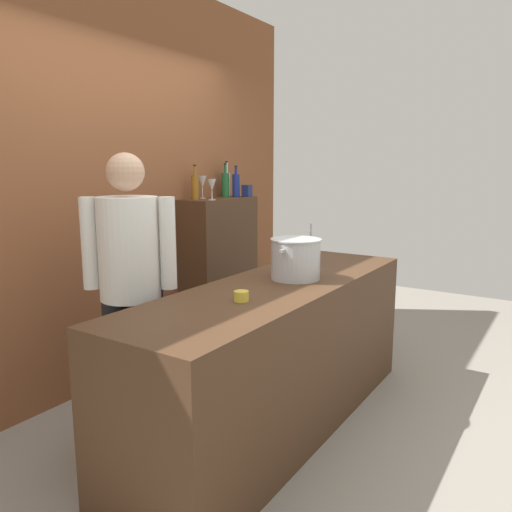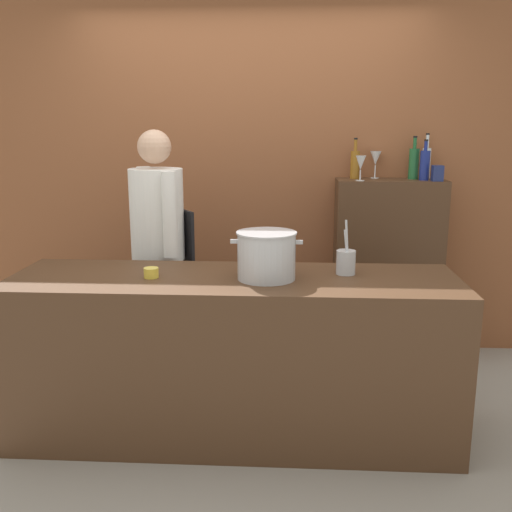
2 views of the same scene
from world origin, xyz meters
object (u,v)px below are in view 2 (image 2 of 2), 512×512
stockpot_large (266,255)px  wine_glass_tall (361,164)px  butter_jar (151,273)px  wine_bottle_clear (426,162)px  wine_glass_short (376,159)px  chef (159,240)px  spice_tin_navy (437,173)px  utensil_crock (346,262)px  wine_bottle_amber (355,164)px  wine_bottle_green (414,163)px  wine_bottle_cobalt (425,165)px

stockpot_large → wine_glass_tall: (0.60, 1.11, 0.40)m
butter_jar → wine_bottle_clear: (1.70, 1.33, 0.50)m
stockpot_large → wine_bottle_clear: 1.76m
stockpot_large → wine_bottle_clear: wine_bottle_clear is taller
wine_glass_short → chef: bearing=-156.2°
stockpot_large → wine_bottle_clear: (1.09, 1.32, 0.40)m
wine_bottle_clear → spice_tin_navy: bearing=-80.3°
utensil_crock → spice_tin_navy: size_ratio=2.77×
wine_bottle_amber → spice_tin_navy: size_ratio=2.67×
utensil_crock → wine_bottle_clear: wine_bottle_clear is taller
wine_bottle_clear → wine_glass_short: bearing=-179.4°
stockpot_large → utensil_crock: (0.42, 0.12, -0.06)m
utensil_crock → butter_jar: utensil_crock is taller
chef → butter_jar: size_ratio=21.27×
wine_bottle_clear → wine_bottle_amber: size_ratio=1.11×
wine_bottle_amber → wine_bottle_green: bearing=-1.4°
wine_bottle_cobalt → wine_glass_tall: wine_bottle_cobalt is taller
chef → wine_bottle_amber: (1.30, 0.60, 0.45)m
chef → wine_glass_tall: chef is taller
utensil_crock → butter_jar: (-1.03, -0.14, -0.04)m
stockpot_large → wine_glass_short: size_ratio=1.93×
wine_bottle_green → wine_bottle_cobalt: size_ratio=1.08×
butter_jar → wine_bottle_cobalt: wine_bottle_cobalt is taller
utensil_crock → wine_bottle_clear: 1.44m
wine_bottle_cobalt → wine_glass_short: (-0.32, 0.13, 0.03)m
stockpot_large → spice_tin_navy: spice_tin_navy is taller
utensil_crock → wine_bottle_amber: (0.16, 1.15, 0.45)m
wine_bottle_cobalt → wine_glass_short: 0.35m
chef → wine_bottle_cobalt: bearing=-107.4°
utensil_crock → wine_glass_tall: 1.10m
wine_bottle_green → chef: bearing=-161.1°
wine_glass_tall → chef: bearing=-161.7°
butter_jar → wine_bottle_cobalt: bearing=35.9°
wine_bottle_clear → wine_glass_tall: 0.53m
stockpot_large → chef: bearing=136.9°
wine_bottle_cobalt → wine_bottle_amber: (-0.47, 0.08, -0.00)m
chef → wine_bottle_cobalt: 1.90m
wine_bottle_green → wine_bottle_amber: 0.41m
wine_bottle_cobalt → wine_glass_short: size_ratio=1.44×
utensil_crock → spice_tin_navy: bearing=54.8°
stockpot_large → wine_bottle_green: size_ratio=1.24×
wine_glass_tall → utensil_crock: bearing=-100.1°
wine_glass_short → spice_tin_navy: (0.39, -0.20, -0.09)m
wine_bottle_cobalt → wine_glass_tall: bearing=-170.5°
utensil_crock → spice_tin_navy: (0.70, 0.99, 0.39)m
chef → wine_bottle_clear: chef is taller
wine_glass_tall → wine_bottle_amber: bearing=97.7°
wine_glass_tall → stockpot_large: bearing=-118.4°
butter_jar → wine_glass_tall: bearing=43.0°
wine_bottle_cobalt → wine_glass_short: bearing=158.2°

